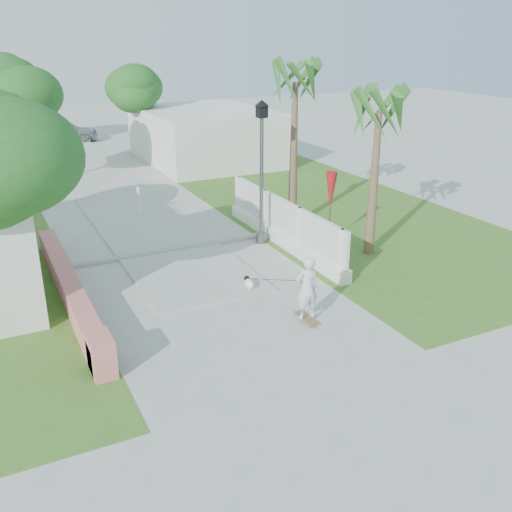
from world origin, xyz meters
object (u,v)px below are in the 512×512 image
patio_umbrella (331,192)px  skateboarder (286,283)px  dog (249,283)px  parked_car (64,131)px  street_lamp (262,168)px  bollard (139,200)px

patio_umbrella → skateboarder: (-3.57, -3.59, -0.95)m
patio_umbrella → skateboarder: bearing=-134.8°
dog → parked_car: parked_car is taller
skateboarder → dog: 1.65m
street_lamp → skateboarder: bearing=-110.0°
street_lamp → patio_umbrella: street_lamp is taller
skateboarder → dog: (-0.24, 1.54, -0.55)m
bollard → dog: bearing=-84.1°
skateboarder → parked_car: bearing=-84.3°
patio_umbrella → parked_car: patio_umbrella is taller
bollard → parked_car: 16.83m
street_lamp → skateboarder: street_lamp is taller
street_lamp → bollard: (-2.70, 4.50, -1.84)m
bollard → street_lamp: bearing=-59.0°
bollard → skateboarder: skateboarder is taller
bollard → dog: size_ratio=2.17×
street_lamp → parked_car: size_ratio=1.13×
skateboarder → parked_car: skateboarder is taller
skateboarder → dog: skateboarder is taller
street_lamp → bollard: size_ratio=4.07×
street_lamp → parked_car: bearing=97.2°
bollard → parked_car: (0.01, 16.83, 0.09)m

